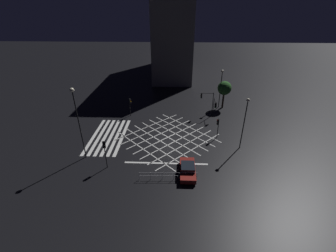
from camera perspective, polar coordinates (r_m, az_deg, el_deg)
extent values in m
plane|color=black|center=(35.12, 0.00, -2.85)|extent=(200.00, 200.00, 0.00)
cube|color=silver|center=(36.08, -11.47, -2.56)|extent=(10.91, 0.50, 0.01)
cube|color=silver|center=(36.30, -12.86, -2.51)|extent=(10.91, 0.50, 0.01)
cube|color=silver|center=(36.54, -14.22, -2.47)|extent=(10.91, 0.50, 0.01)
cube|color=silver|center=(36.80, -15.57, -2.43)|extent=(10.91, 0.50, 0.01)
cube|color=silver|center=(37.08, -16.90, -2.38)|extent=(10.91, 0.50, 0.01)
cube|color=silver|center=(37.38, -18.20, -2.34)|extent=(10.91, 0.50, 0.01)
cube|color=silver|center=(32.55, -6.31, -5.84)|extent=(9.52, 9.52, 0.01)
cube|color=silver|center=(38.34, -4.92, -0.07)|extent=(9.52, 9.52, 0.01)
cube|color=silver|center=(33.35, -4.09, -4.80)|extent=(9.52, 9.52, 0.01)
cube|color=silver|center=(37.23, -3.38, -0.94)|extent=(9.52, 9.52, 0.01)
cube|color=silver|center=(34.21, -1.99, -3.80)|extent=(9.52, 9.52, 0.01)
cube|color=silver|center=(36.15, -1.74, -1.87)|extent=(9.52, 9.52, 0.01)
cube|color=silver|center=(35.12, 0.00, -2.85)|extent=(9.52, 9.52, 0.01)
cube|color=silver|center=(35.12, 0.00, -2.85)|extent=(9.52, 9.52, 0.01)
cube|color=silver|center=(36.08, 1.89, -1.94)|extent=(9.52, 9.52, 0.01)
cube|color=silver|center=(34.13, 1.85, -3.88)|extent=(9.52, 9.52, 0.01)
cube|color=silver|center=(37.08, 3.67, -1.08)|extent=(9.52, 9.52, 0.01)
cube|color=silver|center=(33.19, 3.80, -4.97)|extent=(9.52, 9.52, 0.01)
cube|color=silver|center=(38.13, 5.36, -0.26)|extent=(9.52, 9.52, 0.01)
cube|color=silver|center=(32.30, 5.88, -6.12)|extent=(9.52, 9.52, 0.01)
cube|color=silver|center=(29.72, -0.50, -9.44)|extent=(0.30, 10.91, 0.01)
cube|color=slate|center=(68.77, 1.38, 23.83)|extent=(28.71, 10.00, 25.34)
cube|color=beige|center=(82.95, -2.18, 17.18)|extent=(1.40, 0.06, 1.80)
cube|color=black|center=(79.44, -2.38, 16.67)|extent=(1.40, 0.06, 1.80)
cube|color=black|center=(75.94, -2.59, 16.11)|extent=(1.40, 0.06, 1.80)
cube|color=beige|center=(72.46, -2.82, 15.50)|extent=(1.40, 0.06, 1.80)
cube|color=beige|center=(68.98, -3.08, 14.82)|extent=(1.40, 0.06, 1.80)
cube|color=black|center=(65.51, -3.36, 14.08)|extent=(1.40, 0.06, 1.80)
cube|color=beige|center=(62.06, -3.66, 13.25)|extent=(1.40, 0.06, 1.80)
cube|color=beige|center=(58.62, -4.01, 12.32)|extent=(1.40, 0.06, 1.80)
cube|color=black|center=(82.30, -2.23, 19.72)|extent=(1.40, 0.06, 1.80)
cube|color=black|center=(78.76, -2.43, 19.32)|extent=(1.40, 0.06, 1.80)
cube|color=beige|center=(75.23, -2.65, 18.88)|extent=(1.40, 0.06, 1.80)
cube|color=beige|center=(71.71, -2.90, 18.40)|extent=(1.40, 0.06, 1.80)
cube|color=black|center=(68.20, -3.16, 17.86)|extent=(1.40, 0.06, 1.80)
cube|color=black|center=(64.69, -3.45, 17.27)|extent=(1.40, 0.06, 1.80)
cube|color=black|center=(61.19, -3.78, 16.62)|extent=(1.40, 0.06, 1.80)
cube|color=black|center=(57.70, -4.14, 15.88)|extent=(1.40, 0.06, 1.80)
cube|color=beige|center=(81.81, -2.28, 22.30)|extent=(1.40, 0.06, 1.80)
cube|color=beige|center=(78.26, -2.49, 22.01)|extent=(1.40, 0.06, 1.80)
cube|color=beige|center=(74.70, -2.72, 21.70)|extent=(1.40, 0.06, 1.80)
cube|color=black|center=(71.15, -2.97, 21.35)|extent=(1.40, 0.06, 1.80)
cube|color=beige|center=(67.61, -3.25, 20.97)|extent=(1.40, 0.06, 1.80)
cube|color=black|center=(64.07, -3.55, 20.54)|extent=(1.40, 0.06, 1.80)
cube|color=black|center=(60.53, -3.89, 20.07)|extent=(1.40, 0.06, 1.80)
cube|color=black|center=(57.01, -4.27, 19.53)|extent=(1.40, 0.06, 1.80)
cube|color=black|center=(81.49, -2.34, 24.90)|extent=(1.40, 0.06, 1.80)
cube|color=beige|center=(77.92, -2.55, 24.73)|extent=(1.40, 0.06, 1.80)
cube|color=black|center=(74.35, -2.79, 24.55)|extent=(1.40, 0.06, 1.80)
cube|color=beige|center=(70.79, -3.05, 24.34)|extent=(1.40, 0.06, 1.80)
cube|color=beige|center=(67.22, -3.34, 24.11)|extent=(1.40, 0.06, 1.80)
cube|color=beige|center=(63.66, -3.66, 23.86)|extent=(1.40, 0.06, 1.80)
cube|color=black|center=(60.10, -4.02, 23.58)|extent=(1.40, 0.06, 1.80)
cube|color=beige|center=(56.55, -4.42, 23.26)|extent=(1.40, 0.06, 1.80)
cube|color=black|center=(81.35, -2.39, 27.52)|extent=(1.40, 0.06, 1.80)
cube|color=beige|center=(77.77, -2.62, 27.47)|extent=(1.40, 0.06, 1.80)
cube|color=black|center=(74.19, -2.87, 27.41)|extent=(1.40, 0.06, 1.80)
cube|color=beige|center=(70.62, -3.14, 27.35)|extent=(1.40, 0.06, 1.80)
cube|color=black|center=(67.04, -3.44, 27.29)|extent=(1.40, 0.06, 1.80)
cube|color=black|center=(63.47, -3.78, 27.21)|extent=(1.40, 0.06, 1.80)
cube|color=beige|center=(59.90, -4.15, 27.13)|extent=(1.40, 0.06, 1.80)
cube|color=beige|center=(56.34, -4.57, 27.03)|extent=(1.40, 0.06, 1.80)
cylinder|color=black|center=(42.15, 11.46, 4.83)|extent=(0.11, 0.11, 3.49)
cylinder|color=black|center=(40.59, 11.88, 6.30)|extent=(2.09, 0.09, 0.09)
cube|color=black|center=(39.81, 12.03, 5.13)|extent=(0.16, 0.28, 0.90)
sphere|color=black|center=(39.60, 12.10, 5.47)|extent=(0.18, 0.18, 0.18)
sphere|color=black|center=(39.71, 12.05, 5.07)|extent=(0.18, 0.18, 0.18)
sphere|color=green|center=(39.83, 12.01, 4.67)|extent=(0.18, 0.18, 0.18)
cube|color=black|center=(39.90, 12.01, 5.18)|extent=(0.02, 0.36, 0.98)
cylinder|color=black|center=(41.77, -9.64, 4.69)|extent=(0.11, 0.11, 3.37)
cube|color=black|center=(41.29, -9.59, 6.19)|extent=(0.28, 0.16, 0.90)
sphere|color=black|center=(41.16, -9.47, 6.58)|extent=(0.18, 0.18, 0.18)
sphere|color=orange|center=(41.27, -9.44, 6.19)|extent=(0.18, 0.18, 0.18)
sphere|color=black|center=(41.38, -9.40, 5.81)|extent=(0.18, 0.18, 0.18)
cube|color=black|center=(41.31, -9.71, 6.19)|extent=(0.36, 0.02, 0.98)
cylinder|color=black|center=(28.96, -15.60, -7.07)|extent=(0.11, 0.11, 3.86)
cube|color=black|center=(28.28, -15.90, -4.54)|extent=(0.16, 0.28, 0.90)
sphere|color=red|center=(28.22, -15.91, -3.91)|extent=(0.18, 0.18, 0.18)
sphere|color=black|center=(28.37, -15.83, -4.42)|extent=(0.18, 0.18, 0.18)
sphere|color=black|center=(28.53, -15.75, -4.93)|extent=(0.18, 0.18, 0.18)
cube|color=black|center=(28.21, -15.95, -4.64)|extent=(0.02, 0.36, 0.98)
cylinder|color=black|center=(41.65, 11.24, 5.37)|extent=(0.11, 0.11, 4.58)
cylinder|color=black|center=(40.72, 10.04, 8.19)|extent=(0.09, 2.12, 0.09)
cube|color=black|center=(40.74, 8.50, 7.65)|extent=(0.28, 0.16, 0.90)
sphere|color=black|center=(40.63, 8.37, 8.05)|extent=(0.18, 0.18, 0.18)
sphere|color=black|center=(40.73, 8.34, 7.65)|extent=(0.18, 0.18, 0.18)
sphere|color=green|center=(40.84, 8.31, 7.26)|extent=(0.18, 0.18, 0.18)
cube|color=black|center=(40.75, 8.63, 7.64)|extent=(0.36, 0.02, 0.98)
cylinder|color=black|center=(34.99, 12.56, -0.63)|extent=(0.11, 0.11, 3.28)
cube|color=black|center=(34.44, 12.54, 1.03)|extent=(0.28, 0.16, 0.90)
sphere|color=red|center=(34.28, 12.41, 1.47)|extent=(0.18, 0.18, 0.18)
sphere|color=black|center=(34.42, 12.36, 1.03)|extent=(0.18, 0.18, 0.18)
sphere|color=black|center=(34.55, 12.30, 0.59)|extent=(0.18, 0.18, 0.18)
cube|color=black|center=(34.45, 12.68, 1.02)|extent=(0.36, 0.02, 0.98)
cylinder|color=black|center=(30.42, -21.50, -0.17)|extent=(0.14, 0.14, 9.37)
sphere|color=#F4EAC6|center=(28.58, -23.22, 8.38)|extent=(0.54, 0.54, 0.54)
cylinder|color=black|center=(45.19, 13.13, 8.79)|extent=(0.14, 0.14, 7.17)
sphere|color=#F4EAC6|center=(44.12, 13.67, 13.35)|extent=(0.51, 0.51, 0.51)
cylinder|color=black|center=(32.43, 18.61, 0.06)|extent=(0.14, 0.14, 7.26)
sphere|color=#F4EAC6|center=(30.91, 19.68, 6.21)|extent=(0.46, 0.46, 0.46)
cylinder|color=#38281C|center=(45.99, 13.79, 6.34)|extent=(0.35, 0.35, 3.09)
sphere|color=#285B23|center=(45.13, 14.16, 9.32)|extent=(2.66, 2.66, 2.66)
cube|color=maroon|center=(27.99, 5.00, -11.07)|extent=(4.39, 1.84, 0.59)
cube|color=black|center=(27.55, 5.06, -10.31)|extent=(1.84, 1.62, 0.54)
sphere|color=white|center=(29.69, 3.73, -8.50)|extent=(0.16, 0.16, 0.16)
sphere|color=white|center=(29.75, 5.95, -8.53)|extent=(0.16, 0.16, 0.16)
cylinder|color=black|center=(29.12, 3.29, -9.59)|extent=(0.65, 0.20, 0.65)
cylinder|color=black|center=(29.21, 6.47, -9.62)|extent=(0.65, 0.20, 0.65)
cylinder|color=black|center=(27.03, 3.35, -13.15)|extent=(0.65, 0.20, 0.65)
cylinder|color=black|center=(27.13, 6.83, -13.17)|extent=(0.65, 0.20, 0.65)
cylinder|color=#B7B7BC|center=(27.23, -7.32, -12.46)|extent=(0.05, 0.05, 1.05)
cylinder|color=#B7B7BC|center=(27.10, -4.41, -12.52)|extent=(0.05, 0.05, 1.05)
cylinder|color=#B7B7BC|center=(27.03, -1.47, -12.55)|extent=(0.05, 0.05, 1.05)
cylinder|color=#B7B7BC|center=(27.03, 1.47, -12.55)|extent=(0.05, 0.05, 1.05)
cylinder|color=#B7B7BC|center=(27.10, 4.41, -12.52)|extent=(0.05, 0.05, 1.05)
cylinder|color=#B7B7BC|center=(27.23, 7.32, -12.46)|extent=(0.05, 0.05, 1.05)
cylinder|color=#B7B7BC|center=(26.70, 0.00, -11.77)|extent=(0.30, 6.77, 0.04)
cylinder|color=#B7B7BC|center=(26.99, 0.00, -12.47)|extent=(0.30, 6.77, 0.04)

